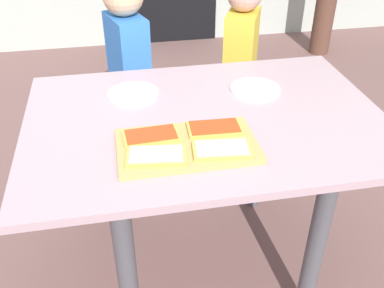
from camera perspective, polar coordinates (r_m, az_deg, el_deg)
ground_plane at (r=1.99m, az=1.46°, el=-14.71°), size 16.00×16.00×0.00m
dining_table at (r=1.58m, az=1.77°, el=-0.07°), size 1.24×0.86×0.72m
cutting_board at (r=1.35m, az=-0.64°, el=-0.26°), size 0.43×0.25×0.02m
pizza_slice_near_right at (r=1.31m, az=3.87°, el=-0.69°), size 0.18×0.11×0.02m
pizza_slice_near_left at (r=1.28m, az=-4.66°, el=-1.51°), size 0.18×0.12×0.02m
pizza_slice_far_right at (r=1.40m, az=3.09°, el=2.08°), size 0.18×0.10×0.02m
pizza_slice_far_left at (r=1.37m, az=-5.31°, el=1.05°), size 0.18×0.10×0.02m
plate_white_right at (r=1.71m, az=8.16°, el=7.06°), size 0.19×0.19×0.01m
plate_white_left at (r=1.67m, az=-7.64°, el=6.46°), size 0.19×0.19×0.01m
child_left at (r=2.18m, az=-8.15°, el=9.92°), size 0.21×0.27×1.05m
child_right at (r=2.28m, az=6.23°, el=10.16°), size 0.23×0.28×1.02m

